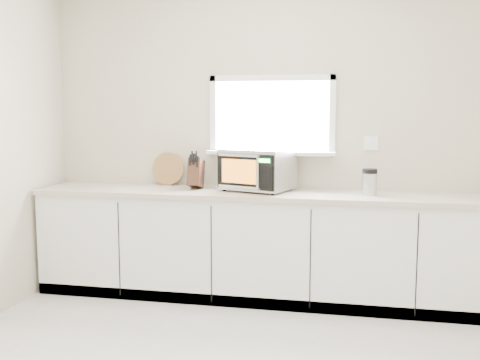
# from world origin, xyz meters

# --- Properties ---
(back_wall) EXTENTS (4.00, 0.17, 2.70)m
(back_wall) POSITION_xyz_m (0.00, 2.00, 1.36)
(back_wall) COLOR #BAAD94
(back_wall) RESTS_ON ground
(cabinets) EXTENTS (3.92, 0.60, 0.88)m
(cabinets) POSITION_xyz_m (0.00, 1.70, 0.44)
(cabinets) COLOR white
(cabinets) RESTS_ON ground
(countertop) EXTENTS (3.92, 0.64, 0.04)m
(countertop) POSITION_xyz_m (0.00, 1.69, 0.90)
(countertop) COLOR beige
(countertop) RESTS_ON cabinets
(microwave) EXTENTS (0.65, 0.58, 0.35)m
(microwave) POSITION_xyz_m (-0.09, 1.75, 1.10)
(microwave) COLOR black
(microwave) RESTS_ON countertop
(knife_block) EXTENTS (0.11, 0.23, 0.33)m
(knife_block) POSITION_xyz_m (-0.63, 1.76, 1.06)
(knife_block) COLOR #412317
(knife_block) RESTS_ON countertop
(cutting_board) EXTENTS (0.30, 0.07, 0.30)m
(cutting_board) POSITION_xyz_m (-0.94, 1.94, 1.07)
(cutting_board) COLOR olive
(cutting_board) RESTS_ON countertop
(coffee_grinder) EXTENTS (0.15, 0.15, 0.22)m
(coffee_grinder) POSITION_xyz_m (0.84, 1.69, 1.03)
(coffee_grinder) COLOR #B8BAC0
(coffee_grinder) RESTS_ON countertop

